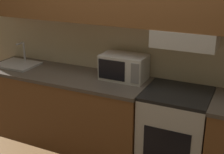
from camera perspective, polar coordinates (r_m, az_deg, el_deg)
ground_plane at (r=3.79m, az=2.96°, el=-12.36°), size 16.00×16.00×0.00m
wall_back at (r=3.16m, az=3.19°, el=11.42°), size 5.59×0.38×2.55m
lower_counter_main at (r=3.61m, az=-8.50°, el=-6.10°), size 1.89×0.63×0.91m
stove_range at (r=3.16m, az=11.32°, el=-10.31°), size 0.61×0.59×0.91m
microwave at (r=3.18m, az=2.20°, el=1.84°), size 0.46×0.29×0.26m
sink_basin at (r=3.81m, az=-16.86°, el=2.30°), size 0.45×0.36×0.26m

